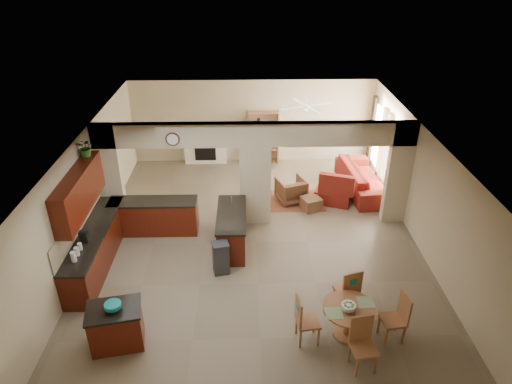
{
  "coord_description": "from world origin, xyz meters",
  "views": [
    {
      "loc": [
        -0.23,
        -9.48,
        6.56
      ],
      "look_at": [
        0.0,
        0.3,
        1.27
      ],
      "focal_mm": 32.0,
      "sensor_mm": 36.0,
      "label": 1
    }
  ],
  "objects_px": {
    "kitchen_island": "(116,326)",
    "sofa": "(363,178)",
    "armchair": "(291,190)",
    "dining_table": "(349,317)"
  },
  "relations": [
    {
      "from": "kitchen_island",
      "to": "sofa",
      "type": "xyz_separation_m",
      "value": [
        5.94,
        5.96,
        -0.03
      ]
    },
    {
      "from": "sofa",
      "to": "armchair",
      "type": "bearing_deg",
      "value": 100.37
    },
    {
      "from": "kitchen_island",
      "to": "sofa",
      "type": "distance_m",
      "value": 8.42
    },
    {
      "from": "kitchen_island",
      "to": "armchair",
      "type": "distance_m",
      "value": 6.51
    },
    {
      "from": "dining_table",
      "to": "sofa",
      "type": "distance_m",
      "value": 6.1
    },
    {
      "from": "sofa",
      "to": "armchair",
      "type": "xyz_separation_m",
      "value": [
        -2.24,
        -0.61,
        -0.04
      ]
    },
    {
      "from": "kitchen_island",
      "to": "dining_table",
      "type": "height_order",
      "value": "kitchen_island"
    },
    {
      "from": "armchair",
      "to": "sofa",
      "type": "bearing_deg",
      "value": 176.01
    },
    {
      "from": "dining_table",
      "to": "armchair",
      "type": "bearing_deg",
      "value": 96.47
    },
    {
      "from": "kitchen_island",
      "to": "sofa",
      "type": "bearing_deg",
      "value": 34.07
    }
  ]
}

